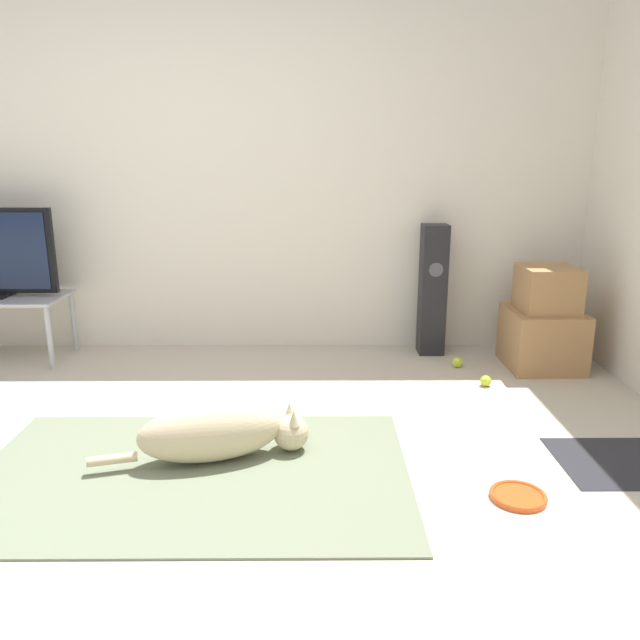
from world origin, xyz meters
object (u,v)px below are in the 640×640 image
(tennis_ball_near_speaker, at_px, (486,381))
(floor_speaker, at_px, (433,290))
(frisbee, at_px, (518,496))
(tennis_ball_by_boxes, at_px, (457,362))
(dog, at_px, (219,432))
(cardboard_box_lower, at_px, (542,339))
(cardboard_box_upper, at_px, (548,289))

(tennis_ball_near_speaker, bearing_deg, floor_speaker, 108.12)
(frisbee, height_order, tennis_ball_by_boxes, tennis_ball_by_boxes)
(dog, relative_size, cardboard_box_lower, 1.99)
(cardboard_box_upper, distance_m, tennis_ball_near_speaker, 0.75)
(frisbee, bearing_deg, cardboard_box_upper, 67.90)
(cardboard_box_upper, xyz_separation_m, tennis_ball_by_boxes, (-0.54, 0.01, -0.49))
(frisbee, distance_m, cardboard_box_upper, 1.81)
(floor_speaker, relative_size, tennis_ball_by_boxes, 13.56)
(cardboard_box_upper, height_order, tennis_ball_near_speaker, cardboard_box_upper)
(dog, height_order, tennis_ball_near_speaker, dog)
(cardboard_box_lower, bearing_deg, cardboard_box_upper, -97.84)
(dog, bearing_deg, tennis_ball_by_boxes, 43.25)
(cardboard_box_lower, distance_m, cardboard_box_upper, 0.33)
(dog, distance_m, tennis_ball_near_speaker, 1.73)
(cardboard_box_lower, relative_size, tennis_ball_by_boxes, 7.28)
(floor_speaker, bearing_deg, cardboard_box_upper, -25.69)
(tennis_ball_near_speaker, bearing_deg, frisbee, -99.12)
(tennis_ball_near_speaker, bearing_deg, tennis_ball_by_boxes, 104.90)
(cardboard_box_lower, relative_size, tennis_ball_near_speaker, 7.28)
(frisbee, xyz_separation_m, tennis_ball_near_speaker, (0.20, 1.27, 0.02))
(frisbee, bearing_deg, cardboard_box_lower, 68.03)
(cardboard_box_lower, height_order, cardboard_box_upper, cardboard_box_upper)
(cardboard_box_lower, bearing_deg, tennis_ball_near_speaker, -141.62)
(frisbee, xyz_separation_m, tennis_ball_by_boxes, (0.11, 1.62, 0.02))
(frisbee, height_order, cardboard_box_lower, cardboard_box_lower)
(frisbee, distance_m, cardboard_box_lower, 1.76)
(cardboard_box_lower, height_order, tennis_ball_near_speaker, cardboard_box_lower)
(tennis_ball_by_boxes, bearing_deg, dog, -136.75)
(dog, distance_m, cardboard_box_lower, 2.30)
(dog, xyz_separation_m, floor_speaker, (1.24, 1.60, 0.31))
(cardboard_box_lower, height_order, floor_speaker, floor_speaker)
(frisbee, relative_size, cardboard_box_upper, 0.63)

